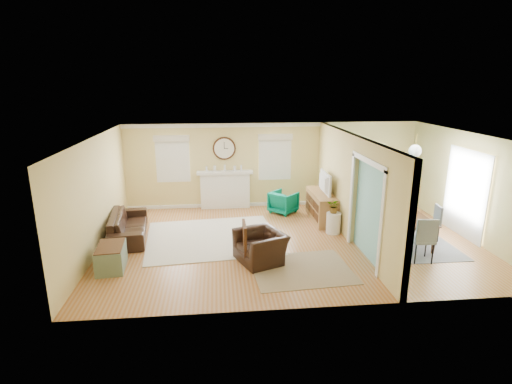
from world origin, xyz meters
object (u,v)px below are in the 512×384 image
(green_chair, at_px, (283,202))
(credenza, at_px, (321,207))
(sofa, at_px, (128,225))
(eames_chair, at_px, (261,247))
(dining_table, at_px, (401,227))

(green_chair, relative_size, credenza, 0.44)
(credenza, bearing_deg, sofa, -171.45)
(eames_chair, distance_m, green_chair, 3.42)
(eames_chair, height_order, dining_table, dining_table)
(eames_chair, relative_size, dining_table, 0.53)
(eames_chair, distance_m, dining_table, 3.68)
(eames_chair, bearing_deg, green_chair, 139.74)
(sofa, bearing_deg, credenza, -88.68)
(eames_chair, bearing_deg, sofa, -140.93)
(eames_chair, height_order, credenza, credenza)
(sofa, height_order, dining_table, dining_table)
(sofa, bearing_deg, dining_table, -104.47)
(sofa, xyz_separation_m, eames_chair, (3.16, -1.72, 0.02))
(credenza, xyz_separation_m, dining_table, (1.58, -1.63, -0.06))
(credenza, height_order, dining_table, credenza)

